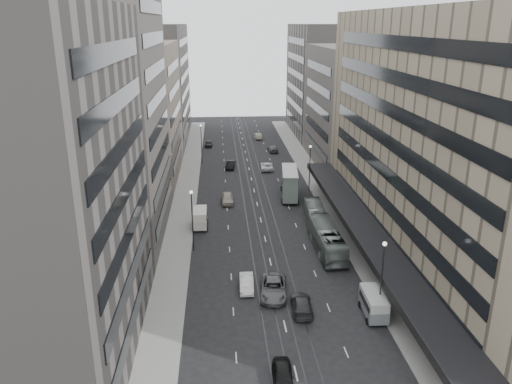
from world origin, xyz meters
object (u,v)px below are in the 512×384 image
object	(u,v)px
panel_van	(200,218)
sedan_1	(247,283)
bus_far	(316,216)
double_decker	(290,183)
sedan_2	(274,288)
bus_near	(327,239)
sedan_0	(283,375)
vw_microbus	(374,303)

from	to	relation	value
panel_van	sedan_1	bearing A→B (deg)	-72.81
bus_far	double_decker	world-z (taller)	double_decker
panel_van	sedan_2	distance (m)	21.57
bus_near	panel_van	distance (m)	19.02
sedan_2	sedan_0	bearing A→B (deg)	-86.53
sedan_1	sedan_0	bearing A→B (deg)	-80.93
panel_van	sedan_0	xyz separation A→B (m)	(7.78, -33.87, -0.78)
sedan_0	bus_near	bearing A→B (deg)	72.92
sedan_1	vw_microbus	bearing A→B (deg)	-25.27
sedan_0	sedan_1	size ratio (longest dim) A/B	0.98
vw_microbus	panel_van	world-z (taller)	panel_van
bus_far	sedan_0	xyz separation A→B (m)	(-9.17, -33.29, -0.76)
sedan_1	sedan_2	bearing A→B (deg)	-26.40
sedan_1	panel_van	bearing A→B (deg)	108.71
bus_near	sedan_0	xyz separation A→B (m)	(-8.91, -24.75, -0.99)
vw_microbus	sedan_2	world-z (taller)	vw_microbus
bus_far	sedan_1	bearing A→B (deg)	61.13
bus_far	panel_van	distance (m)	16.96
bus_near	sedan_0	world-z (taller)	bus_near
bus_near	sedan_2	world-z (taller)	bus_near
double_decker	sedan_2	world-z (taller)	double_decker
sedan_0	sedan_1	xyz separation A→B (m)	(-2.10, 15.60, -0.01)
bus_far	sedan_0	world-z (taller)	bus_far
bus_near	double_decker	world-z (taller)	double_decker
bus_far	sedan_1	distance (m)	20.98
panel_van	bus_far	bearing A→B (deg)	-2.08
sedan_0	sedan_2	xyz separation A→B (m)	(0.78, 14.08, 0.13)
double_decker	vw_microbus	distance (m)	36.79
bus_far	vw_microbus	size ratio (longest dim) A/B	2.25
bus_far	sedan_2	xyz separation A→B (m)	(-8.39, -19.20, -0.63)
bus_far	sedan_1	world-z (taller)	bus_far
double_decker	panel_van	xyz separation A→B (m)	(-14.79, -12.01, -1.14)
panel_van	sedan_1	xyz separation A→B (m)	(5.69, -18.27, -0.79)
double_decker	sedan_1	xyz separation A→B (m)	(-9.11, -30.29, -1.92)
sedan_1	sedan_2	xyz separation A→B (m)	(2.87, -1.52, 0.13)
bus_far	sedan_1	xyz separation A→B (m)	(-11.26, -17.69, -0.77)
bus_far	sedan_0	bearing A→B (deg)	78.22
sedan_1	bus_far	bearing A→B (deg)	58.94
vw_microbus	sedan_2	bearing A→B (deg)	155.52
vw_microbus	bus_far	bearing A→B (deg)	94.98
double_decker	sedan_0	bearing A→B (deg)	-92.56
double_decker	panel_van	bearing A→B (deg)	-134.79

